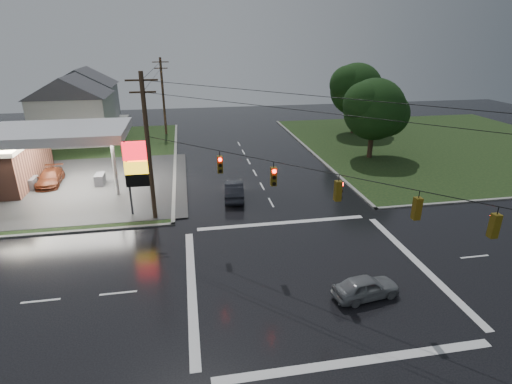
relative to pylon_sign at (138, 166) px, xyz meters
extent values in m
plane|color=black|center=(10.50, -10.50, -4.01)|extent=(120.00, 120.00, 0.00)
cube|color=black|center=(-15.50, 15.50, -3.97)|extent=(36.00, 36.00, 0.08)
cube|color=black|center=(36.50, 15.50, -3.97)|extent=(36.00, 36.00, 0.08)
cube|color=#2D2D2D|center=(-9.50, 7.50, -3.92)|extent=(26.00, 18.00, 0.02)
cylinder|color=silver|center=(-2.50, 4.50, -1.51)|extent=(0.30, 0.30, 5.00)
cylinder|color=silver|center=(-12.50, 10.50, -1.51)|extent=(0.30, 0.30, 5.00)
cylinder|color=silver|center=(-2.50, 10.50, -1.51)|extent=(0.30, 0.30, 5.00)
cube|color=silver|center=(-7.50, 7.50, 1.19)|extent=(12.00, 8.00, 0.80)
cube|color=white|center=(-7.50, 7.50, 0.77)|extent=(11.40, 7.40, 0.04)
cube|color=#59595E|center=(-10.50, 7.50, -3.46)|extent=(0.80, 1.60, 1.10)
cube|color=#59595E|center=(-4.50, 7.50, -3.46)|extent=(0.80, 1.60, 1.10)
cylinder|color=#59595E|center=(-0.80, 0.00, -1.01)|extent=(0.16, 0.16, 6.00)
cylinder|color=#59595E|center=(0.80, 0.00, -1.01)|extent=(0.16, 0.16, 6.00)
cube|color=red|center=(0.00, 0.00, 1.19)|extent=(2.00, 0.35, 1.40)
cube|color=yellow|center=(0.00, 0.00, -0.11)|extent=(2.00, 0.35, 1.00)
cube|color=black|center=(0.00, 0.00, -1.11)|extent=(2.00, 0.35, 1.00)
cylinder|color=#382619|center=(1.00, -1.00, 1.49)|extent=(0.32, 0.32, 11.00)
cube|color=#382619|center=(1.00, -1.00, 6.39)|extent=(2.20, 0.12, 0.12)
cube|color=#382619|center=(1.00, -1.00, 5.59)|extent=(1.80, 0.12, 0.12)
cylinder|color=#382619|center=(1.00, 27.50, 1.24)|extent=(0.32, 0.32, 10.50)
cube|color=#382619|center=(1.00, 27.50, 5.89)|extent=(2.20, 0.12, 0.12)
cube|color=#382619|center=(1.00, 27.50, 5.09)|extent=(1.80, 0.12, 0.12)
cube|color=#59470C|center=(5.75, -5.75, 1.59)|extent=(0.34, 0.34, 1.10)
cylinder|color=#FF0C07|center=(5.75, -5.95, 1.97)|extent=(0.22, 0.08, 0.22)
cube|color=#59470C|center=(8.60, -8.60, 1.59)|extent=(0.34, 0.34, 1.10)
cylinder|color=#FF0C07|center=(8.60, -8.80, 1.97)|extent=(0.22, 0.08, 0.22)
cube|color=#59470C|center=(11.45, -11.45, 1.59)|extent=(0.34, 0.34, 1.10)
cylinder|color=#FF0C07|center=(11.65, -11.45, 1.97)|extent=(0.08, 0.22, 0.22)
cube|color=#59470C|center=(14.30, -14.30, 1.59)|extent=(0.34, 0.34, 1.10)
cylinder|color=#FF0C07|center=(14.30, -14.10, 1.97)|extent=(0.22, 0.08, 0.22)
cube|color=#59470C|center=(16.58, -16.58, 1.59)|extent=(0.34, 0.34, 1.10)
cylinder|color=#FF0C07|center=(16.58, -16.38, 1.97)|extent=(0.22, 0.08, 0.22)
cube|color=silver|center=(-10.50, 25.50, -1.01)|extent=(9.00, 8.00, 6.00)
cube|color=gray|center=(-5.20, 25.50, -3.61)|extent=(1.60, 4.80, 0.80)
cube|color=silver|center=(-11.50, 37.50, -1.01)|extent=(9.00, 8.00, 6.00)
cube|color=gray|center=(-6.20, 37.50, -3.61)|extent=(1.60, 4.80, 0.80)
cylinder|color=black|center=(24.50, 11.50, -1.49)|extent=(0.56, 0.56, 5.04)
sphere|color=black|center=(24.50, 11.50, 1.57)|extent=(6.80, 6.80, 6.80)
sphere|color=black|center=(26.20, 11.80, 0.94)|extent=(5.10, 5.10, 5.10)
sphere|color=black|center=(23.14, 11.10, 2.29)|extent=(4.76, 4.76, 4.76)
cylinder|color=black|center=(27.50, 23.50, -1.21)|extent=(0.56, 0.56, 5.60)
sphere|color=black|center=(27.50, 23.50, 2.19)|extent=(7.20, 7.20, 7.20)
sphere|color=black|center=(29.30, 23.80, 1.49)|extent=(5.40, 5.40, 5.40)
sphere|color=black|center=(26.06, 23.10, 2.99)|extent=(5.04, 5.04, 5.04)
imported|color=black|center=(7.54, 2.03, -3.25)|extent=(2.10, 4.74, 1.51)
imported|color=gray|center=(12.76, -13.21, -3.38)|extent=(3.86, 2.01, 1.26)
imported|color=#4C2011|center=(-9.18, 8.51, -3.31)|extent=(2.30, 4.94, 1.40)
camera|label=1|loc=(3.74, -29.97, 9.25)|focal=28.00mm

